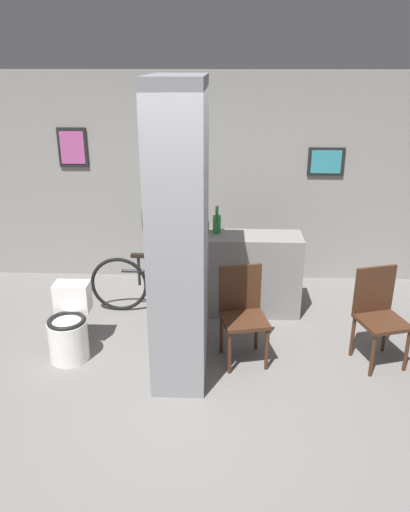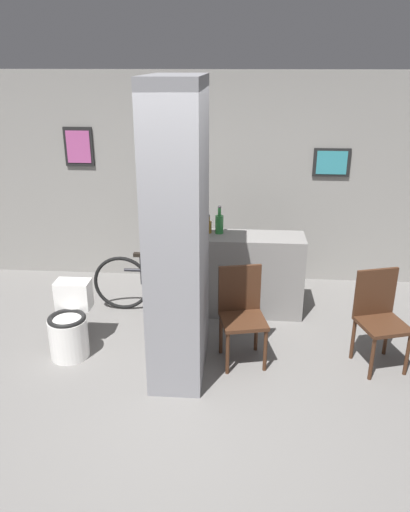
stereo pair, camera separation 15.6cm
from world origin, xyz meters
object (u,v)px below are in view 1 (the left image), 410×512
(toilet, at_px, (69,328))
(bottle_tall, at_px, (217,223))
(chair_by_doorway, at_px, (378,312))
(chair_near_pillar, at_px, (242,310))
(bicycle, at_px, (160,284))

(toilet, bearing_deg, bottle_tall, 37.58)
(toilet, distance_m, chair_by_doorway, 2.94)
(chair_near_pillar, relative_size, bottle_tall, 2.89)
(bicycle, height_order, bottle_tall, bottle_tall)
(chair_by_doorway, bearing_deg, chair_near_pillar, 164.08)
(toilet, relative_size, bicycle, 0.43)
(toilet, xyz_separation_m, chair_by_doorway, (2.93, 0.06, 0.21))
(chair_by_doorway, xyz_separation_m, bicycle, (-2.17, 0.89, -0.17))
(chair_near_pillar, distance_m, bottle_tall, 1.19)
(chair_by_doorway, height_order, bottle_tall, bottle_tall)
(toilet, bearing_deg, chair_near_pillar, 1.57)
(chair_near_pillar, bearing_deg, toilet, 168.96)
(chair_near_pillar, xyz_separation_m, bicycle, (-0.90, 0.91, -0.17))
(toilet, relative_size, chair_by_doorway, 0.75)
(chair_by_doorway, relative_size, bicycle, 0.58)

